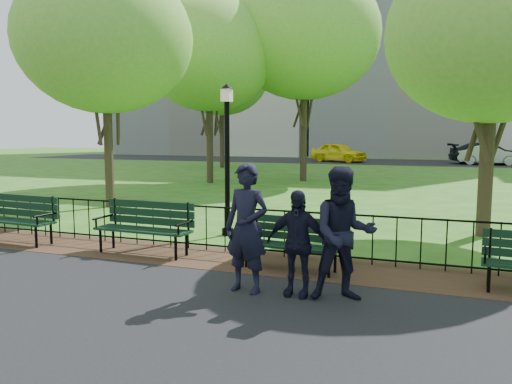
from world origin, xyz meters
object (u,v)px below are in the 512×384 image
(taxi, at_px, (339,152))
(lamppost, at_px, (227,154))
(park_bench_left_b, at_px, (18,213))
(tree_mid_w, at_px, (209,55))
(person_left, at_px, (247,228))
(person_mid, at_px, (344,234))
(tree_far_c, at_px, (305,35))
(tree_far_w, at_px, (221,74))
(sedan_dark, at_px, (488,153))
(park_bench_left_a, at_px, (146,222))
(person_right, at_px, (297,243))
(tree_near_w, at_px, (105,39))
(sedan_silver, at_px, (490,155))
(tree_near_e, at_px, (493,33))
(park_bench_main, at_px, (279,236))

(taxi, bearing_deg, lamppost, -151.43)
(park_bench_left_b, xyz_separation_m, tree_mid_w, (-1.79, 13.08, 5.25))
(person_left, bearing_deg, person_mid, 14.39)
(tree_far_c, bearing_deg, lamppost, -82.38)
(tree_far_c, relative_size, tree_far_w, 1.11)
(tree_mid_w, xyz_separation_m, sedan_dark, (13.42, 20.20, -5.06))
(lamppost, relative_size, sedan_dark, 0.61)
(park_bench_left_a, height_order, tree_mid_w, tree_mid_w)
(park_bench_left_b, distance_m, person_right, 6.62)
(person_right, bearing_deg, tree_near_w, 141.43)
(park_bench_left_a, height_order, sedan_dark, sedan_dark)
(tree_mid_w, relative_size, sedan_silver, 1.95)
(park_bench_left_a, bearing_deg, tree_far_c, 95.28)
(tree_near_e, distance_m, tree_far_w, 24.02)
(person_mid, xyz_separation_m, sedan_dark, (4.51, 34.60, -0.12))
(tree_near_w, bearing_deg, person_right, -38.90)
(tree_far_w, bearing_deg, taxi, 56.33)
(park_bench_main, relative_size, tree_near_w, 0.23)
(tree_mid_w, bearing_deg, sedan_dark, 56.41)
(park_bench_main, distance_m, tree_far_w, 26.29)
(sedan_dark, bearing_deg, tree_near_w, 141.94)
(park_bench_left_a, xyz_separation_m, tree_far_w, (-8.69, 22.85, 5.59))
(tree_far_w, relative_size, sedan_dark, 1.62)
(lamppost, distance_m, person_mid, 4.92)
(tree_near_w, height_order, person_mid, tree_near_w)
(tree_far_w, relative_size, sedan_silver, 2.06)
(park_bench_left_b, relative_size, tree_mid_w, 0.23)
(lamppost, height_order, sedan_silver, lamppost)
(tree_near_w, distance_m, sedan_dark, 31.44)
(tree_near_w, distance_m, person_right, 11.02)
(park_bench_main, xyz_separation_m, person_mid, (1.32, -1.24, 0.36))
(sedan_dark, bearing_deg, park_bench_left_a, 152.23)
(tree_far_c, distance_m, tree_far_w, 10.73)
(tree_far_c, relative_size, person_left, 5.33)
(taxi, bearing_deg, tree_mid_w, -164.69)
(tree_mid_w, relative_size, sedan_dark, 1.53)
(person_mid, bearing_deg, lamppost, 112.84)
(tree_mid_w, bearing_deg, person_mid, -58.25)
(park_bench_left_a, relative_size, person_mid, 1.05)
(park_bench_left_a, xyz_separation_m, tree_far_c, (-1.01, 15.38, 6.29))
(lamppost, relative_size, tree_near_e, 0.53)
(person_mid, distance_m, person_right, 0.67)
(park_bench_left_b, height_order, taxi, taxi)
(tree_near_e, height_order, tree_far_w, tree_far_w)
(person_mid, height_order, taxi, person_mid)
(park_bench_left_a, relative_size, sedan_dark, 0.35)
(tree_near_e, distance_m, sedan_silver, 28.31)
(park_bench_left_a, bearing_deg, person_mid, -17.50)
(sedan_dark, bearing_deg, tree_far_w, 107.66)
(tree_near_e, bearing_deg, taxi, 107.31)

